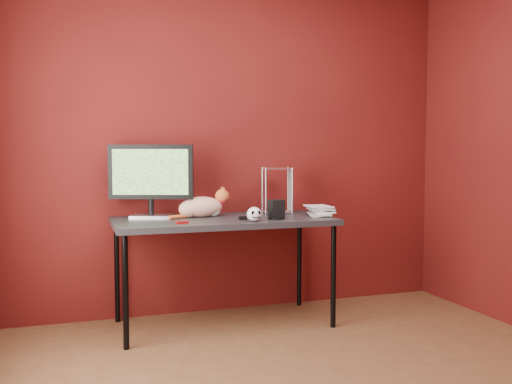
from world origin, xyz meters
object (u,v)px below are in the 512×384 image
object	(u,v)px
monitor	(151,177)
book_stack	(310,157)
skull_mug	(254,214)
cat	(202,206)
desk	(223,225)
speaker	(276,210)

from	to	relation	value
monitor	book_stack	world-z (taller)	book_stack
skull_mug	cat	bearing A→B (deg)	127.21
desk	cat	size ratio (longest dim) A/B	3.32
monitor	desk	bearing A→B (deg)	-1.66
desk	speaker	size ratio (longest dim) A/B	11.40
desk	book_stack	world-z (taller)	book_stack
desk	monitor	xyz separation A→B (m)	(-0.47, 0.18, 0.33)
speaker	cat	bearing A→B (deg)	142.25
cat	book_stack	world-z (taller)	book_stack
monitor	cat	xyz separation A→B (m)	(0.35, -0.06, -0.21)
monitor	skull_mug	distance (m)	0.79
desk	skull_mug	distance (m)	0.31
speaker	book_stack	world-z (taller)	book_stack
speaker	book_stack	xyz separation A→B (m)	(0.30, 0.12, 0.36)
cat	monitor	bearing A→B (deg)	168.45
desk	skull_mug	bearing A→B (deg)	-60.80
cat	book_stack	xyz separation A→B (m)	(0.75, -0.17, 0.35)
speaker	book_stack	distance (m)	0.48
speaker	book_stack	size ratio (longest dim) A/B	0.16
desk	speaker	world-z (taller)	speaker
speaker	desk	bearing A→B (deg)	147.89
cat	speaker	bearing A→B (deg)	-33.72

